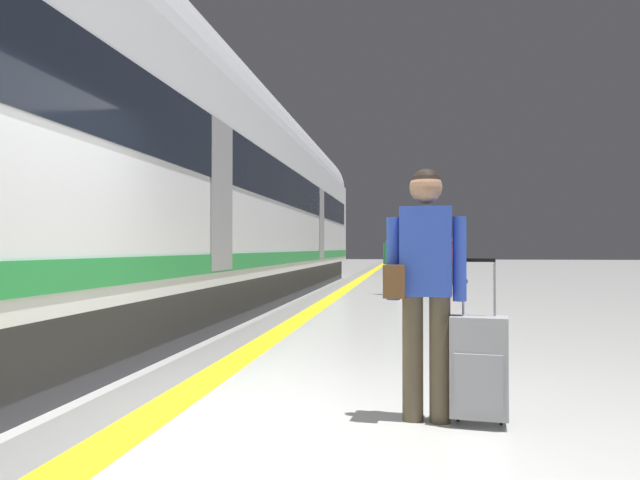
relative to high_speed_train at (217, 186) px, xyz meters
The scene contains 12 objects.
ground_plane 8.92m from the high_speed_train, 70.26° to the right, with size 120.00×120.00×0.00m, color silver.
safety_line_strip 3.81m from the high_speed_train, 42.36° to the left, with size 0.36×80.00×0.01m, color yellow.
tactile_edge_band 3.63m from the high_speed_train, 47.31° to the left, with size 0.64×80.00×0.01m, color slate.
high_speed_train is the anchor object (origin of this frame).
traveller_foreground 8.93m from the high_speed_train, 62.61° to the right, with size 0.57×0.30×1.75m.
rolling_suitcase_foreground 9.27m from the high_speed_train, 60.71° to the right, with size 0.41×0.28×1.13m.
passenger_near 5.93m from the high_speed_train, 45.54° to the left, with size 0.53×0.34×1.69m.
suitcase_near 6.16m from the high_speed_train, 41.16° to the left, with size 0.41×0.29×0.94m.
passenger_mid 5.17m from the high_speed_train, 44.16° to the left, with size 0.49×0.29×1.63m.
suitcase_mid 5.47m from the high_speed_train, 39.64° to the left, with size 0.42×0.30×0.94m.
passenger_far 9.37m from the high_speed_train, 55.27° to the left, with size 0.48×0.26×1.59m.
duffel_bag_far 9.57m from the high_speed_train, 53.00° to the left, with size 0.44×0.26×0.36m.
Camera 1 is at (1.05, -3.99, 1.20)m, focal length 33.74 mm.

